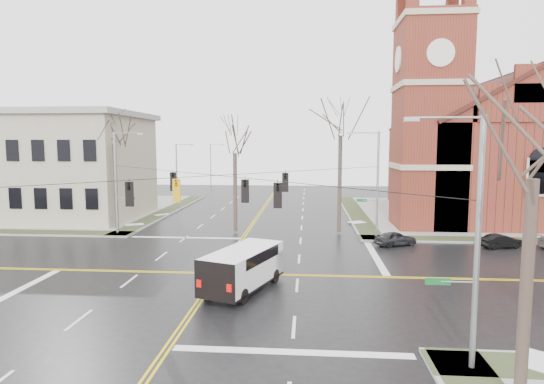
# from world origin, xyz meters

# --- Properties ---
(ground) EXTENTS (120.00, 120.00, 0.00)m
(ground) POSITION_xyz_m (0.00, 0.00, 0.00)
(ground) COLOR black
(ground) RESTS_ON ground
(sidewalks) EXTENTS (80.00, 80.00, 0.17)m
(sidewalks) POSITION_xyz_m (0.00, 0.00, 0.08)
(sidewalks) COLOR gray
(sidewalks) RESTS_ON ground
(road_markings) EXTENTS (100.00, 100.00, 0.01)m
(road_markings) POSITION_xyz_m (0.00, 0.00, 0.01)
(road_markings) COLOR gold
(road_markings) RESTS_ON ground
(church) EXTENTS (24.28, 27.48, 27.50)m
(church) POSITION_xyz_m (24.76, 24.78, 8.43)
(church) COLOR maroon
(church) RESTS_ON ground
(civic_building_a) EXTENTS (18.00, 14.00, 11.00)m
(civic_building_a) POSITION_xyz_m (-22.00, 20.00, 5.50)
(civic_building_a) COLOR tan
(civic_building_a) RESTS_ON ground
(signal_pole_ne) EXTENTS (2.75, 0.22, 9.00)m
(signal_pole_ne) POSITION_xyz_m (11.32, 11.50, 4.95)
(signal_pole_ne) COLOR gray
(signal_pole_ne) RESTS_ON ground
(signal_pole_nw) EXTENTS (2.75, 0.22, 9.00)m
(signal_pole_nw) POSITION_xyz_m (-11.32, 11.50, 4.95)
(signal_pole_nw) COLOR gray
(signal_pole_nw) RESTS_ON ground
(signal_pole_se) EXTENTS (2.75, 0.22, 9.00)m
(signal_pole_se) POSITION_xyz_m (11.32, -11.50, 4.95)
(signal_pole_se) COLOR gray
(signal_pole_se) RESTS_ON ground
(span_wires) EXTENTS (23.02, 23.02, 0.03)m
(span_wires) POSITION_xyz_m (0.00, 0.00, 6.20)
(span_wires) COLOR black
(span_wires) RESTS_ON ground
(traffic_signals) EXTENTS (8.21, 8.26, 1.30)m
(traffic_signals) POSITION_xyz_m (-0.00, -0.67, 5.45)
(traffic_signals) COLOR black
(traffic_signals) RESTS_ON ground
(streetlight_north_a) EXTENTS (2.30, 0.20, 8.00)m
(streetlight_north_a) POSITION_xyz_m (-10.65, 28.00, 4.47)
(streetlight_north_a) COLOR gray
(streetlight_north_a) RESTS_ON ground
(streetlight_north_b) EXTENTS (2.30, 0.20, 8.00)m
(streetlight_north_b) POSITION_xyz_m (-10.65, 48.00, 4.47)
(streetlight_north_b) COLOR gray
(streetlight_north_b) RESTS_ON ground
(cargo_van) EXTENTS (4.29, 6.46, 2.30)m
(cargo_van) POSITION_xyz_m (2.09, -2.86, 1.36)
(cargo_van) COLOR white
(cargo_van) RESTS_ON ground
(parked_car_a) EXTENTS (3.66, 2.63, 1.16)m
(parked_car_a) POSITION_xyz_m (12.63, 8.86, 0.58)
(parked_car_a) COLOR black
(parked_car_a) RESTS_ON ground
(parked_car_b) EXTENTS (3.46, 1.98, 1.08)m
(parked_car_b) POSITION_xyz_m (20.75, 8.65, 0.54)
(parked_car_b) COLOR black
(parked_car_b) RESTS_ON ground
(tree_nw_far) EXTENTS (4.00, 4.00, 11.93)m
(tree_nw_far) POSITION_xyz_m (-12.55, 13.82, 8.63)
(tree_nw_far) COLOR #3C2E26
(tree_nw_far) RESTS_ON ground
(tree_nw_near) EXTENTS (4.00, 4.00, 10.71)m
(tree_nw_near) POSITION_xyz_m (-1.01, 13.05, 7.77)
(tree_nw_near) COLOR #3C2E26
(tree_nw_near) RESTS_ON ground
(tree_ne) EXTENTS (4.00, 4.00, 13.06)m
(tree_ne) POSITION_xyz_m (8.43, 13.35, 9.43)
(tree_ne) COLOR #3C2E26
(tree_ne) RESTS_ON ground
(tree_se) EXTENTS (4.00, 4.00, 10.52)m
(tree_se) POSITION_xyz_m (12.02, -14.02, 7.63)
(tree_se) COLOR #3C2E26
(tree_se) RESTS_ON ground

